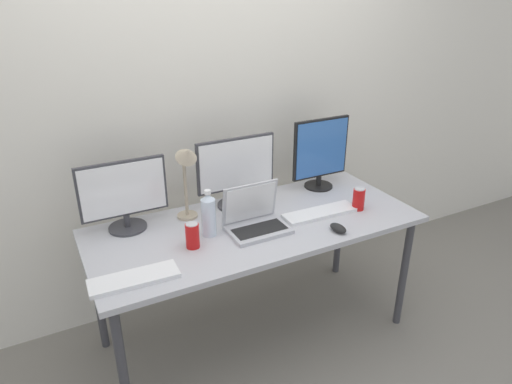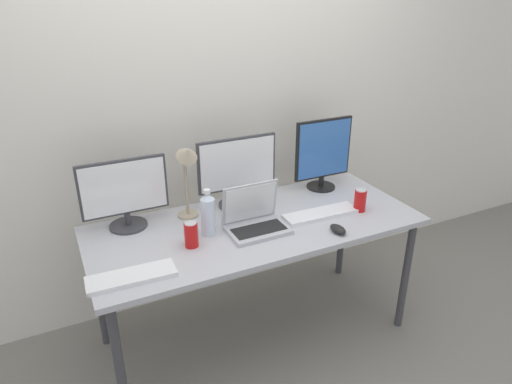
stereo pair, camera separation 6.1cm
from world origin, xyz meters
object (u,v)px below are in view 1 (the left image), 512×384
(desk_lamp, at_px, (187,169))
(monitor_right, at_px, (321,152))
(monitor_center, at_px, (237,171))
(soda_can_by_laptop, at_px, (192,235))
(work_desk, at_px, (256,233))
(monitor_left, at_px, (124,194))
(laptop_silver, at_px, (255,219))
(keyboard_aux, at_px, (320,213))
(water_bottle, at_px, (209,215))
(mouse_by_keyboard, at_px, (338,228))
(soda_can_near_keyboard, at_px, (359,199))
(keyboard_main, at_px, (134,279))

(desk_lamp, bearing_deg, monitor_right, 3.30)
(monitor_center, bearing_deg, soda_can_by_laptop, -140.91)
(monitor_center, bearing_deg, work_desk, -90.42)
(monitor_left, relative_size, laptop_silver, 1.44)
(monitor_right, bearing_deg, work_desk, -156.82)
(keyboard_aux, bearing_deg, monitor_left, 162.93)
(monitor_center, bearing_deg, desk_lamp, -171.87)
(monitor_right, relative_size, keyboard_aux, 1.03)
(laptop_silver, relative_size, water_bottle, 1.25)
(monitor_left, bearing_deg, desk_lamp, -11.07)
(monitor_right, distance_m, keyboard_aux, 0.44)
(mouse_by_keyboard, height_order, water_bottle, water_bottle)
(work_desk, bearing_deg, water_bottle, 179.89)
(monitor_left, distance_m, laptop_silver, 0.67)
(monitor_center, bearing_deg, monitor_right, 0.73)
(work_desk, bearing_deg, mouse_by_keyboard, -39.71)
(work_desk, relative_size, monitor_right, 4.01)
(laptop_silver, bearing_deg, work_desk, 57.45)
(laptop_silver, height_order, mouse_by_keyboard, laptop_silver)
(water_bottle, bearing_deg, monitor_left, 143.93)
(laptop_silver, bearing_deg, soda_can_by_laptop, -176.10)
(monitor_center, xyz_separation_m, soda_can_near_keyboard, (0.58, -0.35, -0.15))
(laptop_silver, xyz_separation_m, soda_can_near_keyboard, (0.61, -0.07, 0.01))
(soda_can_by_laptop, bearing_deg, laptop_silver, 3.90)
(keyboard_aux, xyz_separation_m, soda_can_by_laptop, (-0.74, -0.00, 0.05))
(monitor_center, height_order, laptop_silver, monitor_center)
(soda_can_near_keyboard, relative_size, desk_lamp, 0.29)
(monitor_right, bearing_deg, desk_lamp, -176.70)
(monitor_right, distance_m, soda_can_near_keyboard, 0.40)
(monitor_center, relative_size, laptop_silver, 1.50)
(monitor_right, bearing_deg, laptop_silver, -153.92)
(work_desk, relative_size, desk_lamp, 4.00)
(monitor_left, xyz_separation_m, soda_can_near_keyboard, (1.19, -0.37, -0.13))
(keyboard_main, bearing_deg, monitor_center, 35.36)
(water_bottle, bearing_deg, soda_can_by_laptop, -146.94)
(monitor_right, bearing_deg, keyboard_aux, -123.42)
(laptop_silver, relative_size, mouse_by_keyboard, 2.98)
(keyboard_main, xyz_separation_m, soda_can_near_keyboard, (1.28, 0.10, 0.05))
(water_bottle, height_order, soda_can_near_keyboard, water_bottle)
(mouse_by_keyboard, relative_size, water_bottle, 0.42)
(soda_can_near_keyboard, bearing_deg, monitor_center, 148.75)
(soda_can_near_keyboard, height_order, soda_can_by_laptop, same)
(work_desk, relative_size, monitor_left, 3.98)
(laptop_silver, xyz_separation_m, soda_can_by_laptop, (-0.35, -0.02, 0.01))
(monitor_left, distance_m, soda_can_by_laptop, 0.42)
(work_desk, xyz_separation_m, keyboard_main, (-0.70, -0.22, 0.07))
(mouse_by_keyboard, bearing_deg, laptop_silver, 141.51)
(soda_can_by_laptop, bearing_deg, soda_can_near_keyboard, -2.56)
(keyboard_main, relative_size, water_bottle, 1.54)
(water_bottle, bearing_deg, monitor_center, 41.41)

